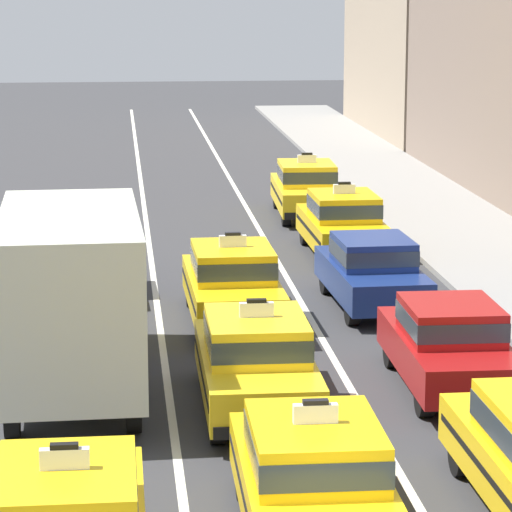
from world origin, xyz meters
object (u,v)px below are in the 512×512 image
Objects in this scene: sedan_right_second at (449,343)px; taxi_center_second at (256,361)px; taxi_center_nearest at (314,479)px; box_truck_left_second at (71,291)px; taxi_center_third at (232,283)px; sedan_right_third at (372,270)px; sedan_left_third at (80,254)px; taxi_right_fourth at (343,223)px; taxi_right_fifth at (306,188)px.

taxi_center_second is at bearing -166.10° from sedan_right_second.
taxi_center_second is (-0.18, 5.33, 0.00)m from taxi_center_nearest.
taxi_center_third is (3.17, 4.25, -0.90)m from box_truck_left_second.
taxi_center_third is 5.97m from sedan_right_second.
sedan_right_third is (-0.22, 5.96, 0.00)m from sedan_right_second.
sedan_left_third is at bearing 133.55° from taxi_center_third.
taxi_center_second is 1.06× the size of sedan_right_second.
sedan_right_third is (6.31, 5.28, -0.93)m from box_truck_left_second.
taxi_center_second is (3.10, -9.18, 0.03)m from sedan_left_third.
taxi_center_second is at bearing 91.90° from taxi_center_nearest.
taxi_center_third is 1.00× the size of taxi_right_fourth.
taxi_right_fourth is (6.66, 3.18, 0.03)m from sedan_left_third.
taxi_center_nearest is 0.99× the size of taxi_right_fifth.
sedan_right_third is at bearing -90.85° from taxi_right_fifth.
taxi_center_second is 18.52m from taxi_right_fifth.
taxi_right_fifth reaches higher than sedan_right_second.
taxi_center_nearest and taxi_center_second have the same top height.
taxi_right_fifth is at bearing 79.33° from taxi_center_second.
taxi_center_second is 0.99× the size of taxi_right_fifth.
sedan_left_third is 1.00× the size of sedan_right_third.
taxi_center_nearest is 1.06× the size of sedan_right_second.
taxi_right_fifth is (6.53, 9.02, 0.03)m from sedan_left_third.
box_truck_left_second is 1.53× the size of taxi_center_nearest.
sedan_right_third is 0.95× the size of taxi_right_fourth.
taxi_center_second reaches higher than sedan_right_second.
sedan_left_third is 0.95× the size of taxi_center_second.
taxi_center_second is at bearing -115.53° from sedan_right_third.
taxi_center_third is at bearing 124.33° from sedan_right_second.
sedan_right_second is 0.99× the size of sedan_right_third.
taxi_right_fourth reaches higher than sedan_right_second.
taxi_center_third is 12.84m from taxi_right_fifth.
taxi_right_fourth is (0.30, 5.54, 0.03)m from sedan_right_third.
box_truck_left_second is 5.38m from taxi_center_third.
taxi_center_third is 7.42m from taxi_right_fourth.
taxi_right_fourth is at bearing 58.57° from box_truck_left_second.
box_truck_left_second is 12.71m from taxi_right_fourth.
taxi_center_third is at bearing 90.32° from taxi_center_nearest.
box_truck_left_second is 1.52× the size of taxi_right_fifth.
taxi_center_nearest is at bearing -89.68° from taxi_center_third.
box_truck_left_second is 1.61× the size of sedan_left_third.
taxi_center_third is (-0.06, 11.13, 0.00)m from taxi_center_nearest.
taxi_right_fifth reaches higher than sedan_right_third.
sedan_left_third is 6.79m from sedan_right_third.
taxi_center_second and taxi_right_fourth have the same top height.
sedan_right_second is at bearing -90.37° from taxi_right_fourth.
taxi_right_fifth is at bearing 54.08° from sedan_left_third.
taxi_center_second reaches higher than sedan_left_third.
sedan_right_third is (6.36, -2.35, 0.00)m from sedan_left_third.
box_truck_left_second reaches higher than sedan_right_second.
taxi_center_nearest is at bearing -88.10° from taxi_center_second.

